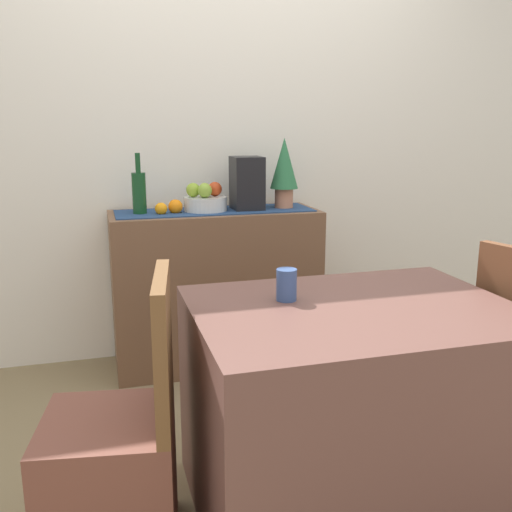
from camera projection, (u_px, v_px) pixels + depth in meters
The scene contains 17 objects.
ground_plane at pixel (284, 445), 2.43m from camera, with size 6.40×6.40×0.02m, color olive.
room_wall_rear at pixel (221, 120), 3.23m from camera, with size 6.40×0.06×2.70m, color silver.
sideboard_console at pixel (216, 288), 3.17m from camera, with size 1.12×0.42×0.87m, color brown.
table_runner at pixel (215, 211), 3.07m from camera, with size 1.05×0.32×0.01m, color navy.
fruit_bowl at pixel (205, 204), 3.05m from camera, with size 0.23×0.23×0.08m, color silver.
apple_right at pixel (205, 189), 3.10m from camera, with size 0.07×0.07×0.07m, color #94A941.
apple_center at pixel (193, 190), 3.01m from camera, with size 0.07×0.07×0.07m, color #86A82D.
apple_left at pixel (205, 191), 2.99m from camera, with size 0.08×0.08×0.08m, color #83A636.
apple_rear at pixel (215, 189), 3.06m from camera, with size 0.08×0.08×0.08m, color #BA3C19.
wine_bottle at pixel (139, 192), 2.94m from camera, with size 0.07×0.07×0.32m.
coffee_maker at pixel (247, 184), 3.09m from camera, with size 0.16×0.18×0.29m, color black.
potted_plant at pixel (284, 169), 3.12m from camera, with size 0.15×0.15×0.39m.
orange_loose_end at pixel (175, 207), 2.98m from camera, with size 0.08×0.08×0.08m, color orange.
orange_loose_near_bowl at pixel (161, 209), 2.94m from camera, with size 0.06×0.06×0.06m, color orange.
dining_table at pixel (351, 408), 1.97m from camera, with size 1.07×0.80×0.74m, color brown.
coffee_cup at pixel (286, 285), 1.94m from camera, with size 0.07×0.07×0.11m, color #39548F.
chair_near_window at pixel (115, 472), 1.78m from camera, with size 0.46×0.46×0.90m.
Camera 1 is at (-0.71, -2.07, 1.33)m, focal length 39.95 mm.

